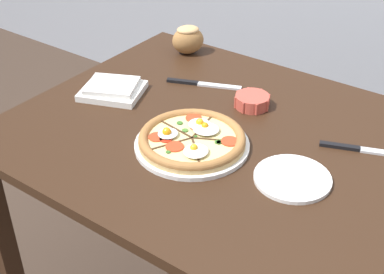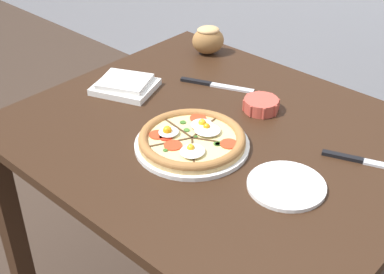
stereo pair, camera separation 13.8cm
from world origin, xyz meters
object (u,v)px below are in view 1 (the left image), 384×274
object	(u,v)px
side_saucer	(292,178)
knife_main	(367,150)
bread_piece_near	(188,39)
ramekin_bowl	(252,101)
napkin_folded	(112,89)
pizza	(192,140)
dining_table	(215,164)
knife_spare	(203,84)

from	to	relation	value
side_saucer	knife_main	bearing A→B (deg)	65.15
bread_piece_near	knife_main	distance (m)	0.77
ramekin_bowl	bread_piece_near	distance (m)	0.42
ramekin_bowl	side_saucer	xyz separation A→B (m)	(0.26, -0.25, -0.01)
napkin_folded	knife_main	xyz separation A→B (m)	(0.74, 0.15, -0.01)
bread_piece_near	pizza	bearing A→B (deg)	-53.01
knife_main	side_saucer	xyz separation A→B (m)	(-0.10, -0.22, 0.00)
napkin_folded	knife_main	distance (m)	0.76
napkin_folded	knife_main	bearing A→B (deg)	11.65
pizza	ramekin_bowl	world-z (taller)	pizza
pizza	knife_main	size ratio (longest dim) A/B	1.28
ramekin_bowl	bread_piece_near	xyz separation A→B (m)	(-0.37, 0.20, 0.03)
side_saucer	bread_piece_near	bearing A→B (deg)	144.89
dining_table	ramekin_bowl	distance (m)	0.22
dining_table	knife_spare	world-z (taller)	knife_spare
ramekin_bowl	knife_main	bearing A→B (deg)	-4.56
knife_main	bread_piece_near	bearing A→B (deg)	142.26
napkin_folded	side_saucer	xyz separation A→B (m)	(0.64, -0.07, -0.01)
napkin_folded	side_saucer	distance (m)	0.65
ramekin_bowl	napkin_folded	xyz separation A→B (m)	(-0.39, -0.18, -0.00)
ramekin_bowl	pizza	bearing A→B (deg)	-94.54
knife_main	knife_spare	xyz separation A→B (m)	(-0.55, 0.05, 0.00)
dining_table	pizza	distance (m)	0.17
pizza	bread_piece_near	xyz separation A→B (m)	(-0.35, 0.47, 0.03)
dining_table	ramekin_bowl	bearing A→B (deg)	84.48
pizza	ramekin_bowl	xyz separation A→B (m)	(0.02, 0.27, -0.00)
pizza	bread_piece_near	bearing A→B (deg)	126.99
ramekin_bowl	dining_table	bearing A→B (deg)	-95.52
knife_spare	side_saucer	distance (m)	0.53
ramekin_bowl	knife_main	xyz separation A→B (m)	(0.36, -0.03, -0.02)
dining_table	pizza	size ratio (longest dim) A/B	3.66
knife_spare	pizza	bearing A→B (deg)	-82.21
bread_piece_near	knife_spare	distance (m)	0.25
dining_table	bread_piece_near	bearing A→B (deg)	134.50
bread_piece_near	side_saucer	distance (m)	0.77
napkin_folded	knife_spare	xyz separation A→B (m)	(0.19, 0.21, -0.01)
ramekin_bowl	knife_spare	xyz separation A→B (m)	(-0.19, 0.03, -0.02)
knife_main	knife_spare	distance (m)	0.55
pizza	knife_main	xyz separation A→B (m)	(0.38, 0.24, -0.02)
pizza	knife_main	bearing A→B (deg)	32.69
pizza	knife_spare	world-z (taller)	pizza
dining_table	pizza	world-z (taller)	pizza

